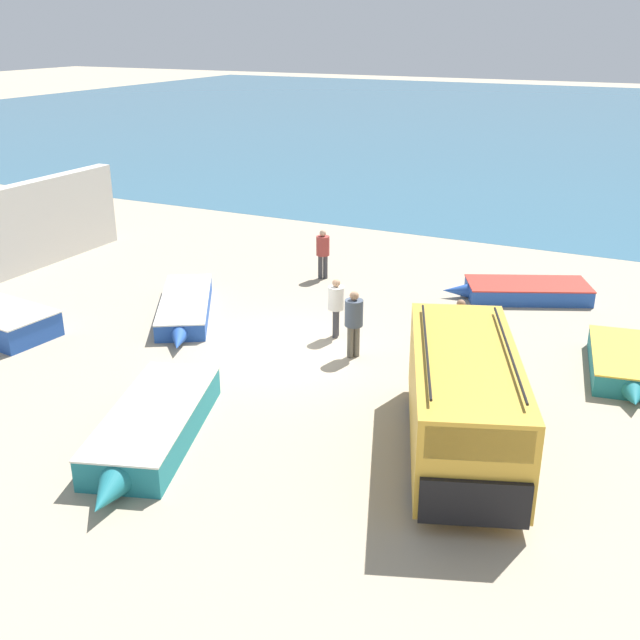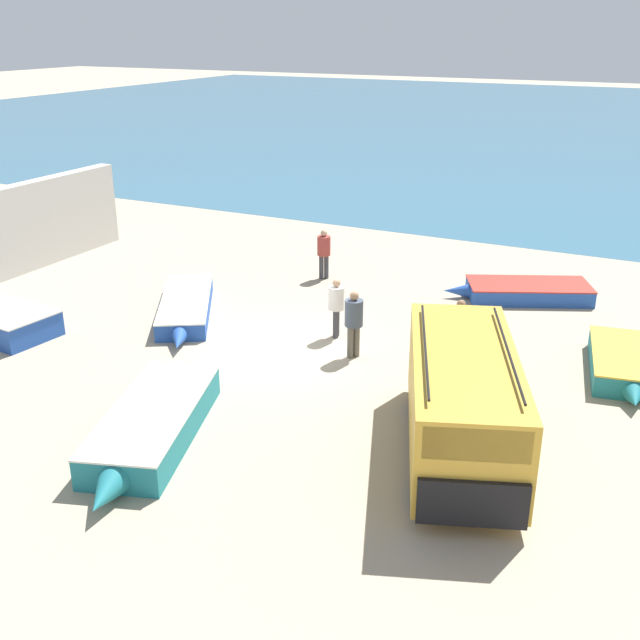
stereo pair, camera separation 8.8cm
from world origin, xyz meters
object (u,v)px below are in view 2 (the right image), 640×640
at_px(fishing_rowboat_4, 628,365).
at_px(fisherman_0, 336,303).
at_px(fisherman_2, 354,318).
at_px(fishing_rowboat_1, 186,307).
at_px(fisherman_3, 324,250).
at_px(parked_van, 462,400).
at_px(fishing_rowboat_2, 525,291).
at_px(fishing_rowboat_3, 151,426).
at_px(fisherman_1, 460,325).

relative_size(fishing_rowboat_4, fisherman_0, 2.39).
bearing_deg(fisherman_0, fisherman_2, -60.39).
distance_m(fishing_rowboat_1, fisherman_3, 5.22).
relative_size(parked_van, fisherman_2, 3.24).
bearing_deg(fisherman_2, fishing_rowboat_4, -124.03).
xyz_separation_m(fishing_rowboat_1, fishing_rowboat_2, (8.34, 5.68, -0.00)).
height_order(fishing_rowboat_3, fisherman_1, fisherman_1).
relative_size(fishing_rowboat_3, fisherman_0, 3.18).
bearing_deg(fishing_rowboat_2, fishing_rowboat_1, 10.25).
bearing_deg(fishing_rowboat_4, fisherman_2, -82.58).
xyz_separation_m(fisherman_2, fisherman_3, (-3.36, 5.21, -0.06)).
height_order(fisherman_0, fisherman_3, fisherman_3).
xyz_separation_m(fishing_rowboat_4, fisherman_1, (-3.82, -1.05, 0.70)).
height_order(parked_van, fishing_rowboat_3, parked_van).
xyz_separation_m(fishing_rowboat_3, fisherman_3, (-1.40, 10.69, 0.64)).
distance_m(parked_van, fisherman_0, 6.22).
bearing_deg(fisherman_0, fishing_rowboat_4, -6.69).
height_order(fishing_rowboat_1, fisherman_0, fisherman_0).
height_order(fishing_rowboat_1, fisherman_3, fisherman_3).
bearing_deg(fishing_rowboat_1, fisherman_1, 61.50).
xyz_separation_m(parked_van, fishing_rowboat_2, (-0.72, 9.37, -0.92)).
bearing_deg(fisherman_0, fishing_rowboat_1, 172.50).
bearing_deg(parked_van, fisherman_1, 176.53).
height_order(parked_van, fisherman_2, parked_van).
xyz_separation_m(fishing_rowboat_2, fishing_rowboat_4, (3.30, -4.25, 0.03)).
relative_size(fishing_rowboat_1, fishing_rowboat_4, 1.25).
height_order(parked_van, fishing_rowboat_2, parked_van).
distance_m(fisherman_0, fisherman_2, 1.35).
distance_m(fishing_rowboat_4, fisherman_1, 4.02).
relative_size(parked_van, fishing_rowboat_1, 1.17).
bearing_deg(fishing_rowboat_1, fishing_rowboat_3, -1.12).
bearing_deg(fisherman_1, fishing_rowboat_4, -4.63).
distance_m(fishing_rowboat_4, fisherman_2, 6.56).
relative_size(fishing_rowboat_1, fisherman_3, 2.95).
distance_m(parked_van, fishing_rowboat_2, 9.44).
bearing_deg(fisherman_3, fishing_rowboat_4, 38.33).
relative_size(fishing_rowboat_1, fishing_rowboat_2, 1.09).
distance_m(fishing_rowboat_2, fishing_rowboat_3, 12.61).
distance_m(parked_van, fishing_rowboat_4, 5.80).
distance_m(parked_van, fishing_rowboat_3, 6.10).
bearing_deg(fisherman_0, fisherman_3, 105.81).
height_order(fishing_rowboat_1, fisherman_2, fisherman_2).
height_order(parked_van, fisherman_0, parked_van).
height_order(fishing_rowboat_4, fisherman_1, fisherman_1).
distance_m(parked_van, fisherman_2, 4.88).
bearing_deg(parked_van, fisherman_0, -152.90).
bearing_deg(fisherman_1, parked_van, -93.06).
xyz_separation_m(fishing_rowboat_1, fisherman_0, (4.48, 0.51, 0.71)).
distance_m(fisherman_2, fisherman_3, 6.20).
relative_size(parked_van, fishing_rowboat_3, 1.10).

